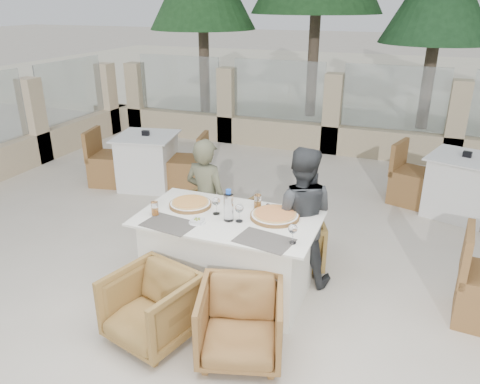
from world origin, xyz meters
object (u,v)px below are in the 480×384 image
(armchair_far_left, at_px, (216,222))
(bg_table_b, at_px, (461,186))
(pizza_left, at_px, (190,203))
(olive_dish, at_px, (197,221))
(bg_table_a, at_px, (148,161))
(armchair_near_right, at_px, (240,323))
(wine_glass_centre, at_px, (216,205))
(armchair_far_right, at_px, (292,240))
(wine_glass_near, at_px, (239,212))
(diner_right, at_px, (300,217))
(pizza_right, at_px, (275,215))
(beer_glass_left, at_px, (155,209))
(water_bottle, at_px, (229,205))
(wine_glass_corner, at_px, (293,233))
(beer_glass_right, at_px, (258,202))
(dining_table, at_px, (228,255))
(diner_left, at_px, (206,200))
(armchair_near_left, at_px, (152,307))

(armchair_far_left, bearing_deg, bg_table_b, -125.91)
(pizza_left, distance_m, olive_dish, 0.37)
(bg_table_a, bearing_deg, armchair_near_right, -59.70)
(armchair_far_left, xyz_separation_m, bg_table_b, (2.51, 1.95, 0.06))
(wine_glass_centre, distance_m, armchair_near_right, 1.11)
(armchair_far_right, relative_size, bg_table_b, 0.38)
(wine_glass_near, relative_size, diner_right, 0.14)
(olive_dish, height_order, diner_right, diner_right)
(pizza_right, xyz_separation_m, diner_right, (0.16, 0.29, -0.12))
(wine_glass_centre, distance_m, beer_glass_left, 0.55)
(armchair_far_left, bearing_deg, water_bottle, 137.72)
(wine_glass_corner, bearing_deg, olive_dish, 176.41)
(wine_glass_near, xyz_separation_m, beer_glass_left, (-0.75, -0.15, -0.03))
(armchair_far_left, bearing_deg, wine_glass_near, 143.12)
(diner_right, bearing_deg, wine_glass_corner, 89.44)
(beer_glass_right, bearing_deg, dining_table, -123.20)
(dining_table, height_order, armchair_far_right, dining_table)
(wine_glass_centre, relative_size, armchair_far_right, 0.30)
(wine_glass_centre, xyz_separation_m, beer_glass_right, (0.31, 0.24, -0.02))
(water_bottle, relative_size, diner_right, 0.21)
(pizza_left, xyz_separation_m, armchair_far_right, (0.84, 0.57, -0.51))
(pizza_left, bearing_deg, diner_right, 18.69)
(water_bottle, relative_size, beer_glass_left, 2.30)
(dining_table, height_order, armchair_far_left, dining_table)
(bg_table_b, bearing_deg, diner_left, -122.80)
(armchair_far_left, bearing_deg, wine_glass_corner, 155.12)
(pizza_left, distance_m, wine_glass_corner, 1.14)
(armchair_near_left, bearing_deg, pizza_left, 111.54)
(olive_dish, distance_m, armchair_near_left, 0.81)
(pizza_right, bearing_deg, bg_table_b, 56.01)
(wine_glass_near, distance_m, armchair_far_left, 1.07)
(wine_glass_corner, bearing_deg, armchair_far_right, 104.28)
(wine_glass_near, bearing_deg, wine_glass_centre, 164.48)
(wine_glass_corner, distance_m, bg_table_a, 3.66)
(armchair_far_right, bearing_deg, wine_glass_near, 45.51)
(bg_table_a, bearing_deg, wine_glass_centre, -57.20)
(wine_glass_centre, bearing_deg, diner_left, 123.79)
(dining_table, bearing_deg, armchair_far_left, 121.51)
(armchair_far_left, bearing_deg, wine_glass_centre, 130.82)
(pizza_right, height_order, bg_table_b, pizza_right)
(olive_dish, xyz_separation_m, armchair_near_left, (-0.12, -0.63, -0.50))
(dining_table, xyz_separation_m, bg_table_a, (-2.13, 2.08, 0.00))
(olive_dish, height_order, bg_table_a, olive_dish)
(diner_left, relative_size, bg_table_b, 0.79)
(dining_table, relative_size, diner_left, 1.23)
(wine_glass_centre, xyz_separation_m, diner_right, (0.67, 0.40, -0.18))
(armchair_near_left, relative_size, diner_left, 0.49)
(wine_glass_centre, relative_size, diner_right, 0.14)
(diner_left, bearing_deg, beer_glass_left, 86.71)
(armchair_far_left, bearing_deg, armchair_near_right, 136.33)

